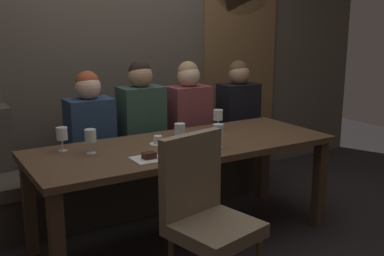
{
  "coord_description": "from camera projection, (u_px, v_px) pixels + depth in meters",
  "views": [
    {
      "loc": [
        -1.63,
        -2.8,
        1.61
      ],
      "look_at": [
        0.08,
        0.02,
        0.84
      ],
      "focal_mm": 43.65,
      "sensor_mm": 36.0,
      "label": 1
    }
  ],
  "objects": [
    {
      "name": "wine_glass_near_left",
      "position": [
        90.0,
        136.0,
        3.08
      ],
      "size": [
        0.08,
        0.08,
        0.16
      ],
      "color": "silver",
      "rests_on": "dining_table"
    },
    {
      "name": "wine_glass_near_right",
      "position": [
        62.0,
        134.0,
        3.13
      ],
      "size": [
        0.08,
        0.08,
        0.16
      ],
      "color": "silver",
      "rests_on": "dining_table"
    },
    {
      "name": "diner_far_end",
      "position": [
        189.0,
        109.0,
        4.13
      ],
      "size": [
        0.36,
        0.24,
        0.81
      ],
      "color": "brown",
      "rests_on": "banquette_bench"
    },
    {
      "name": "chair_near_side",
      "position": [
        205.0,
        209.0,
        2.65
      ],
      "size": [
        0.53,
        0.53,
        0.98
      ],
      "color": "brown",
      "rests_on": "ground"
    },
    {
      "name": "wine_glass_far_right",
      "position": [
        180.0,
        130.0,
        3.25
      ],
      "size": [
        0.08,
        0.08,
        0.16
      ],
      "color": "silver",
      "rests_on": "dining_table"
    },
    {
      "name": "espresso_cup",
      "position": [
        158.0,
        141.0,
        3.31
      ],
      "size": [
        0.12,
        0.12,
        0.06
      ],
      "color": "white",
      "rests_on": "dining_table"
    },
    {
      "name": "dessert_plate",
      "position": [
        148.0,
        158.0,
        2.95
      ],
      "size": [
        0.19,
        0.19,
        0.05
      ],
      "color": "white",
      "rests_on": "dining_table"
    },
    {
      "name": "diner_near_end",
      "position": [
        238.0,
        104.0,
        4.43
      ],
      "size": [
        0.36,
        0.24,
        0.79
      ],
      "color": "black",
      "rests_on": "banquette_bench"
    },
    {
      "name": "diner_bearded",
      "position": [
        141.0,
        113.0,
        3.88
      ],
      "size": [
        0.36,
        0.24,
        0.84
      ],
      "color": "#2D473D",
      "rests_on": "banquette_bench"
    },
    {
      "name": "diner_redhead",
      "position": [
        90.0,
        122.0,
        3.68
      ],
      "size": [
        0.36,
        0.24,
        0.77
      ],
      "color": "navy",
      "rests_on": "banquette_bench"
    },
    {
      "name": "ground",
      "position": [
        184.0,
        238.0,
        3.52
      ],
      "size": [
        9.0,
        9.0,
        0.0
      ],
      "primitive_type": "plane",
      "color": "black"
    },
    {
      "name": "arched_door",
      "position": [
        240.0,
        44.0,
        4.85
      ],
      "size": [
        0.9,
        0.05,
        2.55
      ],
      "color": "brown",
      "rests_on": "ground"
    },
    {
      "name": "wine_glass_center_front",
      "position": [
        218.0,
        131.0,
        3.23
      ],
      "size": [
        0.08,
        0.08,
        0.16
      ],
      "color": "silver",
      "rests_on": "dining_table"
    },
    {
      "name": "banquette_bench",
      "position": [
        143.0,
        182.0,
        4.05
      ],
      "size": [
        2.5,
        0.44,
        0.45
      ],
      "color": "#312A23",
      "rests_on": "ground"
    },
    {
      "name": "wine_glass_end_right",
      "position": [
        218.0,
        115.0,
        3.75
      ],
      "size": [
        0.08,
        0.08,
        0.16
      ],
      "color": "silver",
      "rests_on": "dining_table"
    },
    {
      "name": "fork_on_table",
      "position": [
        165.0,
        155.0,
        3.05
      ],
      "size": [
        0.06,
        0.17,
        0.01
      ],
      "primitive_type": "cube",
      "rotation": [
        0.0,
        0.0,
        -0.25
      ],
      "color": "silver",
      "rests_on": "dining_table"
    },
    {
      "name": "dining_table",
      "position": [
        184.0,
        155.0,
        3.37
      ],
      "size": [
        2.2,
        0.84,
        0.74
      ],
      "color": "#493422",
      "rests_on": "ground"
    },
    {
      "name": "back_wall_tiled",
      "position": [
        115.0,
        32.0,
        4.2
      ],
      "size": [
        6.0,
        0.12,
        3.0
      ],
      "primitive_type": "cube",
      "color": "brown",
      "rests_on": "ground"
    }
  ]
}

